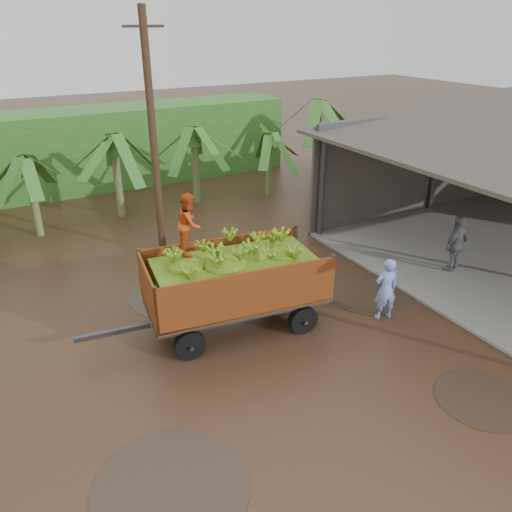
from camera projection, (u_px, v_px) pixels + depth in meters
The scene contains 6 objects.
ground at pixel (276, 360), 11.82m from camera, with size 100.00×100.00×0.00m, color black.
hedge_north at pixel (59, 152), 22.82m from camera, with size 22.00×3.00×3.60m, color #2D661E.
banana_trailer at pixel (234, 279), 12.60m from camera, with size 6.34×2.73×3.62m.
man_blue at pixel (386, 289), 13.14m from camera, with size 0.64×0.42×1.75m, color #7B9DE1.
man_grey at pixel (456, 245), 15.55m from camera, with size 1.11×0.46×1.90m, color slate.
utility_pole at pixel (153, 140), 15.45m from camera, with size 1.20×0.24×7.71m.
Camera 1 is at (-5.05, -8.19, 7.31)m, focal length 35.00 mm.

